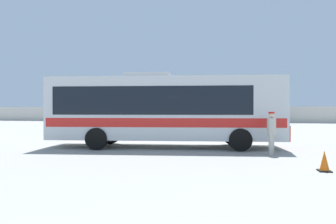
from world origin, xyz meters
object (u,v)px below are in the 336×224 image
object	(u,v)px
parked_car_leftmost_silver	(133,117)
parked_car_second_maroon	(172,118)
parked_car_rightmost_dark_blue	(270,118)
utility_pole_near	(154,95)
roadside_tree_left	(133,95)
roadside_tree_midleft	(177,98)
attendant_by_bus_door	(271,130)
parked_car_third_grey	(217,117)
coach_bus_silver_red	(162,108)
traffic_cone_on_apron	(324,161)

from	to	relation	value
parked_car_leftmost_silver	parked_car_second_maroon	bearing A→B (deg)	9.43
parked_car_rightmost_dark_blue	utility_pole_near	bearing A→B (deg)	160.33
parked_car_leftmost_silver	roadside_tree_left	bearing A→B (deg)	107.82
roadside_tree_midleft	parked_car_second_maroon	bearing A→B (deg)	-85.22
parked_car_leftmost_silver	roadside_tree_midleft	bearing A→B (deg)	62.24
utility_pole_near	attendant_by_bus_door	bearing A→B (deg)	-68.24
parked_car_second_maroon	parked_car_third_grey	xyz separation A→B (m)	(6.42, -0.33, 0.05)
coach_bus_silver_red	parked_car_rightmost_dark_blue	size ratio (longest dim) A/B	2.77
roadside_tree_left	traffic_cone_on_apron	size ratio (longest dim) A/B	9.51
parked_car_leftmost_silver	coach_bus_silver_red	bearing A→B (deg)	-68.62
coach_bus_silver_red	parked_car_second_maroon	size ratio (longest dim) A/B	2.71
coach_bus_silver_red	parked_car_second_maroon	distance (m)	26.83
parked_car_rightmost_dark_blue	utility_pole_near	size ratio (longest dim) A/B	0.51
roadside_tree_left	traffic_cone_on_apron	bearing A→B (deg)	-64.48
parked_car_third_grey	parked_car_rightmost_dark_blue	bearing A→B (deg)	0.91
coach_bus_silver_red	roadside_tree_midleft	xyz separation A→B (m)	(-5.04, 34.92, 2.00)
attendant_by_bus_door	parked_car_second_maroon	world-z (taller)	attendant_by_bus_door
coach_bus_silver_red	traffic_cone_on_apron	xyz separation A→B (m)	(6.07, -4.61, -1.67)
parked_car_second_maroon	roadside_tree_left	xyz separation A→B (m)	(-9.12, 9.84, 3.84)
parked_car_second_maroon	parked_car_rightmost_dark_blue	bearing A→B (deg)	-0.95
parked_car_leftmost_silver	traffic_cone_on_apron	size ratio (longest dim) A/B	6.82
parked_car_second_maroon	roadside_tree_left	size ratio (longest dim) A/B	0.71
parked_car_leftmost_silver	roadside_tree_midleft	distance (m)	11.10
parked_car_third_grey	utility_pole_near	distance (m)	12.97
parked_car_leftmost_silver	parked_car_second_maroon	distance (m)	5.74
parked_car_second_maroon	parked_car_leftmost_silver	bearing A→B (deg)	-170.57
coach_bus_silver_red	parked_car_third_grey	world-z (taller)	coach_bus_silver_red
parked_car_second_maroon	utility_pole_near	size ratio (longest dim) A/B	0.52
attendant_by_bus_door	parked_car_leftmost_silver	distance (m)	30.94
roadside_tree_left	attendant_by_bus_door	bearing A→B (deg)	-64.00
parked_car_leftmost_silver	roadside_tree_left	world-z (taller)	roadside_tree_left
parked_car_third_grey	roadside_tree_left	bearing A→B (deg)	146.82
parked_car_third_grey	parked_car_rightmost_dark_blue	world-z (taller)	parked_car_third_grey
attendant_by_bus_door	parked_car_third_grey	xyz separation A→B (m)	(-2.91, 27.67, -0.21)
utility_pole_near	parked_car_rightmost_dark_blue	bearing A→B (deg)	-19.67
coach_bus_silver_red	parked_car_leftmost_silver	xyz separation A→B (m)	(-9.99, 25.51, -1.20)
attendant_by_bus_door	roadside_tree_left	xyz separation A→B (m)	(-18.46, 37.84, 3.58)
roadside_tree_left	roadside_tree_midleft	size ratio (longest dim) A/B	1.00
parked_car_rightmost_dark_blue	parked_car_third_grey	bearing A→B (deg)	-179.09
parked_car_leftmost_silver	traffic_cone_on_apron	bearing A→B (deg)	-61.93
attendant_by_bus_door	parked_car_third_grey	size ratio (longest dim) A/B	0.41
parked_car_second_maroon	parked_car_third_grey	world-z (taller)	parked_car_third_grey
parked_car_leftmost_silver	traffic_cone_on_apron	distance (m)	34.14
traffic_cone_on_apron	roadside_tree_left	bearing A→B (deg)	115.52
parked_car_second_maroon	parked_car_third_grey	size ratio (longest dim) A/B	0.99
utility_pole_near	roadside_tree_left	distance (m)	6.12
parked_car_third_grey	roadside_tree_midleft	world-z (taller)	roadside_tree_midleft
utility_pole_near	roadside_tree_midleft	distance (m)	4.30
traffic_cone_on_apron	roadside_tree_midleft	bearing A→B (deg)	105.70
parked_car_second_maroon	parked_car_third_grey	bearing A→B (deg)	-2.96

